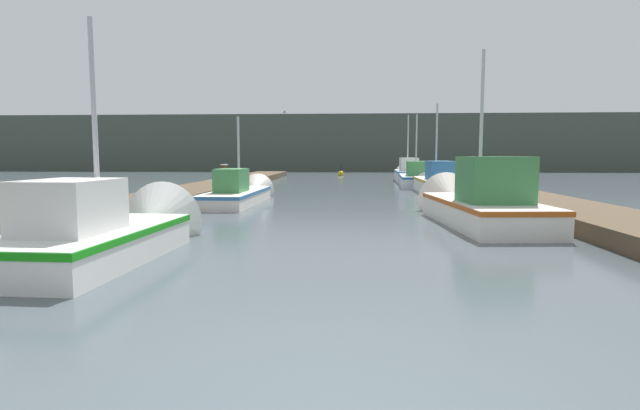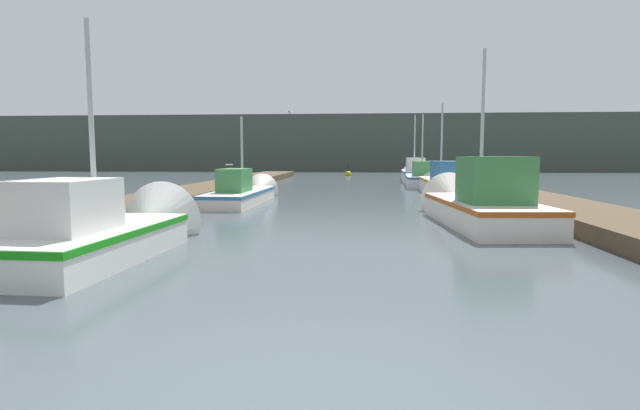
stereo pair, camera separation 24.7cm
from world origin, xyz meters
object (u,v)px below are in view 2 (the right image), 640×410
object	(u,v)px
fishing_boat_0	(109,230)
mooring_piling_1	(229,179)
fishing_boat_3	(440,183)
seagull_lead	(289,112)
fishing_boat_1	(477,203)
fishing_boat_2	(245,192)
mooring_piling_0	(99,207)
fishing_boat_4	(421,178)
channel_buoy	(348,174)
fishing_boat_5	(414,173)

from	to	relation	value
fishing_boat_0	mooring_piling_1	distance (m)	12.65
fishing_boat_0	mooring_piling_1	xyz separation A→B (m)	(-1.30, 12.58, 0.25)
fishing_boat_3	seagull_lead	xyz separation A→B (m)	(-6.60, 0.76, 3.07)
fishing_boat_0	fishing_boat_1	bearing A→B (deg)	33.88
fishing_boat_2	fishing_boat_3	xyz separation A→B (m)	(7.44, 4.42, 0.13)
mooring_piling_0	seagull_lead	distance (m)	12.95
fishing_boat_2	fishing_boat_1	bearing A→B (deg)	-34.77
fishing_boat_4	channel_buoy	bearing A→B (deg)	111.36
fishing_boat_1	channel_buoy	bearing A→B (deg)	93.18
fishing_boat_1	fishing_boat_3	xyz separation A→B (m)	(0.58, 9.34, -0.01)
fishing_boat_1	mooring_piling_0	size ratio (longest dim) A/B	5.16
mooring_piling_1	fishing_boat_4	bearing A→B (deg)	35.30
channel_buoy	fishing_boat_3	bearing A→B (deg)	-76.53
fishing_boat_2	channel_buoy	distance (m)	22.91
fishing_boat_0	channel_buoy	world-z (taller)	fishing_boat_0
mooring_piling_0	seagull_lead	world-z (taller)	seagull_lead
fishing_boat_5	seagull_lead	xyz separation A→B (m)	(-6.50, -8.80, 3.02)
fishing_boat_0	mooring_piling_1	bearing A→B (deg)	97.96
mooring_piling_1	channel_buoy	size ratio (longest dim) A/B	1.29
fishing_boat_3	mooring_piling_0	bearing A→B (deg)	-126.61
fishing_boat_2	fishing_boat_5	bearing A→B (deg)	63.21
fishing_boat_2	fishing_boat_5	distance (m)	15.79
fishing_boat_1	mooring_piling_0	bearing A→B (deg)	-169.09
fishing_boat_5	mooring_piling_1	xyz separation A→B (m)	(-8.78, -10.67, 0.12)
fishing_boat_4	fishing_boat_1	bearing A→B (deg)	-87.83
fishing_boat_2	mooring_piling_1	size ratio (longest dim) A/B	4.86
fishing_boat_1	fishing_boat_5	distance (m)	18.91
fishing_boat_4	mooring_piling_0	distance (m)	18.82
fishing_boat_3	fishing_boat_5	xyz separation A→B (m)	(-0.10, 9.56, 0.05)
fishing_boat_1	seagull_lead	size ratio (longest dim) A/B	10.19
fishing_boat_2	mooring_piling_1	world-z (taller)	fishing_boat_2
fishing_boat_3	mooring_piling_1	xyz separation A→B (m)	(-8.88, -1.11, 0.17)
mooring_piling_0	mooring_piling_1	world-z (taller)	mooring_piling_1
fishing_boat_3	fishing_boat_4	world-z (taller)	fishing_boat_3
mooring_piling_0	channel_buoy	distance (m)	30.27
fishing_boat_2	fishing_boat_4	bearing A→B (deg)	53.44
fishing_boat_5	mooring_piling_1	distance (m)	13.82
fishing_boat_4	fishing_boat_5	bearing A→B (deg)	92.70
fishing_boat_1	fishing_boat_2	xyz separation A→B (m)	(-6.86, 4.92, -0.14)
mooring_piling_0	fishing_boat_5	bearing A→B (deg)	67.56
fishing_boat_1	seagull_lead	bearing A→B (deg)	116.14
fishing_boat_3	mooring_piling_1	world-z (taller)	fishing_boat_3
mooring_piling_1	fishing_boat_0	bearing A→B (deg)	-84.12
fishing_boat_2	fishing_boat_3	size ratio (longest dim) A/B	1.01
fishing_boat_3	seagull_lead	world-z (taller)	fishing_boat_3
fishing_boat_4	mooring_piling_0	bearing A→B (deg)	-113.71
fishing_boat_3	fishing_boat_5	size ratio (longest dim) A/B	1.06
fishing_boat_0	fishing_boat_3	distance (m)	15.65
fishing_boat_0	mooring_piling_1	size ratio (longest dim) A/B	3.72
mooring_piling_1	seagull_lead	world-z (taller)	seagull_lead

